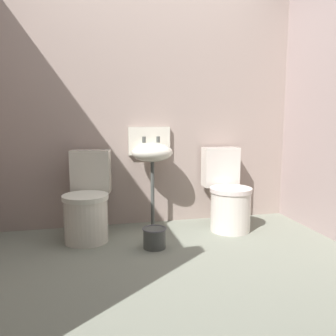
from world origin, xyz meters
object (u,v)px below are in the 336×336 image
at_px(toilet_right, 227,196).
at_px(bucket, 154,237).
at_px(toilet_left, 88,203).
at_px(sink, 152,152).

height_order(toilet_right, bucket, toilet_right).
distance_m(toilet_left, bucket, 0.70).
height_order(sink, bucket, sink).
bearing_deg(bucket, sink, 81.53).
distance_m(toilet_left, toilet_right, 1.34).
xyz_separation_m(toilet_right, sink, (-0.72, 0.19, 0.43)).
xyz_separation_m(toilet_right, bucket, (-0.80, -0.38, -0.23)).
distance_m(toilet_right, sink, 0.86).
distance_m(toilet_left, sink, 0.78).
bearing_deg(toilet_left, bucket, 155.72).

